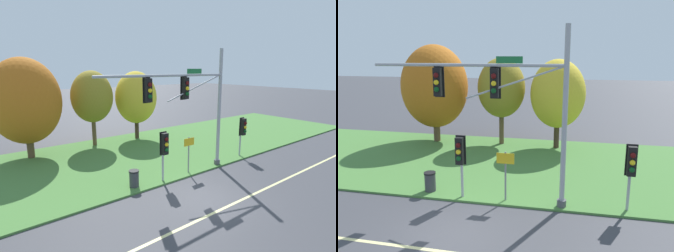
{
  "view_description": "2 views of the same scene",
  "coord_description": "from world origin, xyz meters",
  "views": [
    {
      "loc": [
        -8.93,
        -8.53,
        6.41
      ],
      "look_at": [
        0.39,
        3.74,
        3.05
      ],
      "focal_mm": 28.0,
      "sensor_mm": 36.0,
      "label": 1
    },
    {
      "loc": [
        4.31,
        -10.39,
        6.49
      ],
      "look_at": [
        1.43,
        3.0,
        3.5
      ],
      "focal_mm": 35.0,
      "sensor_mm": 36.0,
      "label": 2
    }
  ],
  "objects": [
    {
      "name": "ground_plane",
      "position": [
        0.0,
        0.0,
        0.0
      ],
      "size": [
        160.0,
        160.0,
        0.0
      ],
      "primitive_type": "plane",
      "color": "#3D3D42"
    },
    {
      "name": "lane_stripe",
      "position": [
        0.0,
        -1.2,
        0.0
      ],
      "size": [
        36.0,
        0.16,
        0.01
      ],
      "primitive_type": "cube",
      "color": "beige",
      "rests_on": "ground"
    },
    {
      "name": "grass_verge",
      "position": [
        0.0,
        8.25,
        0.05
      ],
      "size": [
        48.0,
        11.5,
        0.1
      ],
      "primitive_type": "cube",
      "color": "#477A38",
      "rests_on": "ground"
    },
    {
      "name": "traffic_signal_mast",
      "position": [
        1.59,
        2.86,
        4.67
      ],
      "size": [
        8.58,
        0.49,
        7.56
      ],
      "color": "#9EA0A5",
      "rests_on": "grass_verge"
    },
    {
      "name": "pedestrian_signal_near_kerb",
      "position": [
        6.61,
        2.93,
        2.16
      ],
      "size": [
        0.46,
        0.55,
        2.88
      ],
      "color": "#9EA0A5",
      "rests_on": "grass_verge"
    },
    {
      "name": "pedestrian_signal_further_along",
      "position": [
        -0.6,
        2.75,
        2.18
      ],
      "size": [
        0.46,
        0.55,
        2.91
      ],
      "color": "#9EA0A5",
      "rests_on": "grass_verge"
    },
    {
      "name": "route_sign_post",
      "position": [
        1.41,
        2.96,
        1.59
      ],
      "size": [
        0.79,
        0.08,
        2.25
      ],
      "color": "slate",
      "rests_on": "grass_verge"
    },
    {
      "name": "tree_nearest_road",
      "position": [
        -5.85,
        12.02,
        4.2
      ],
      "size": [
        4.83,
        4.83,
        7.14
      ],
      "color": "brown",
      "rests_on": "grass_verge"
    },
    {
      "name": "tree_left_of_mast",
      "position": [
        -0.91,
        12.31,
        4.17
      ],
      "size": [
        3.39,
        3.39,
        6.21
      ],
      "color": "brown",
      "rests_on": "grass_verge"
    },
    {
      "name": "tree_behind_signpost",
      "position": [
        3.08,
        12.05,
        3.88
      ],
      "size": [
        3.74,
        3.74,
        6.13
      ],
      "color": "#423021",
      "rests_on": "grass_verge"
    },
    {
      "name": "trash_bin",
      "position": [
        -2.33,
        3.22,
        0.57
      ],
      "size": [
        0.56,
        0.56,
        0.93
      ],
      "color": "#38383D",
      "rests_on": "grass_verge"
    }
  ]
}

